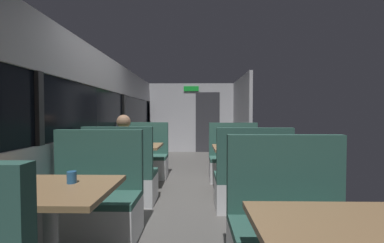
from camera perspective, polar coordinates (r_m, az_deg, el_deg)
name	(u,v)px	position (r m, az deg, el deg)	size (l,w,h in m)	color
ground_plane	(186,193)	(3.98, -1.47, -16.96)	(3.30, 9.20, 0.02)	#514F4C
carriage_window_panel_left	(96,124)	(4.10, -22.20, -0.60)	(0.09, 8.48, 2.30)	#B2B2B7
carriage_end_bulkhead	(193,118)	(7.96, 0.24, 0.84)	(2.90, 0.11, 2.30)	#B2B2B7
carriage_aisle_panel_right	(241,118)	(6.89, 11.76, 0.76)	(0.08, 2.40, 2.30)	#B2B2B7
dining_table_near_window	(50,201)	(2.08, -31.01, -16.09)	(0.90, 0.70, 0.74)	#9E9EA3
bench_near_window_facing_entry	(93,206)	(2.76, -22.78, -18.25)	(0.95, 0.50, 1.10)	silver
dining_table_mid_window	(134,151)	(4.20, -13.72, -6.89)	(0.90, 0.70, 0.74)	#9E9EA3
bench_mid_window_facing_end	(122,180)	(3.60, -16.58, -13.42)	(0.95, 0.50, 1.10)	silver
bench_mid_window_facing_entry	(144,161)	(4.92, -11.60, -9.27)	(0.95, 0.50, 1.10)	silver
bench_front_aisle_facing_entry	(293,238)	(2.14, 23.10, -24.46)	(0.95, 0.50, 1.10)	silver
dining_table_rear_aisle	(241,153)	(3.93, 11.81, -7.46)	(0.90, 0.70, 0.74)	#9E9EA3
bench_rear_aisle_facing_end	(251,185)	(3.33, 14.11, -14.65)	(0.95, 0.50, 1.10)	silver
bench_rear_aisle_facing_entry	(234,163)	(4.67, 10.15, -9.87)	(0.95, 0.50, 1.10)	silver
seated_passenger	(123,165)	(3.62, -16.26, -9.94)	(0.47, 0.55, 1.26)	#26262D
coffee_cup_primary	(72,177)	(2.07, -27.02, -11.90)	(0.07, 0.07, 0.09)	#26598C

